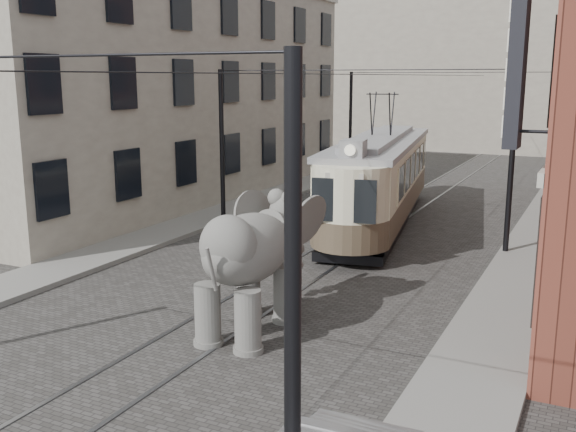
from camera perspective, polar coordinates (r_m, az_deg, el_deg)
The scene contains 9 objects.
ground at distance 18.46m, azimuth -0.63°, elevation -5.99°, with size 120.00×120.00×0.00m, color #403D3B.
tram_rails at distance 18.46m, azimuth -0.63°, elevation -5.96°, with size 1.54×80.00×0.02m, color slate, non-canonical shape.
sidewalk_right at distance 16.76m, azimuth 18.21°, elevation -8.26°, with size 2.00×60.00×0.15m, color slate.
sidewalk_left at distance 22.03m, azimuth -15.92°, elevation -3.27°, with size 2.00×60.00×0.15m, color slate.
stucco_building at distance 31.89m, azimuth -10.39°, elevation 10.57°, with size 7.00×24.00×10.00m, color gray.
distant_block at distance 56.23m, azimuth 18.57°, elevation 12.75°, with size 28.00×10.00×14.00m, color gray.
catenary at distance 22.37m, azimuth 4.71°, elevation 5.03°, with size 11.00×30.20×6.00m, color black, non-canonical shape.
tram at distance 25.82m, azimuth 8.08°, elevation 4.91°, with size 2.66×12.90×5.12m, color beige, non-canonical shape.
elephant at distance 14.68m, azimuth -3.53°, elevation -4.57°, with size 2.75×4.98×3.05m, color #63605B, non-canonical shape.
Camera 1 is at (7.93, -15.66, 5.72)m, focal length 40.74 mm.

